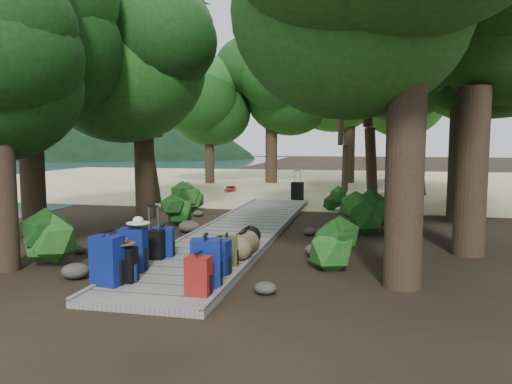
% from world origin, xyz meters
% --- Properties ---
extents(ground, '(120.00, 120.00, 0.00)m').
position_xyz_m(ground, '(0.00, 0.00, 0.00)').
color(ground, '#2E2117').
rests_on(ground, ground).
extents(sand_beach, '(40.00, 22.00, 0.02)m').
position_xyz_m(sand_beach, '(0.00, 16.00, 0.01)').
color(sand_beach, tan).
rests_on(sand_beach, ground).
extents(distant_hill, '(32.00, 16.00, 12.00)m').
position_xyz_m(distant_hill, '(-40.00, 48.00, 0.00)').
color(distant_hill, black).
rests_on(distant_hill, ground).
extents(boardwalk, '(2.00, 12.00, 0.12)m').
position_xyz_m(boardwalk, '(0.00, 1.00, 0.06)').
color(boardwalk, gray).
rests_on(boardwalk, ground).
extents(backpack_left_a, '(0.50, 0.39, 0.84)m').
position_xyz_m(backpack_left_a, '(-0.80, -4.20, 0.54)').
color(backpack_left_a, navy).
rests_on(backpack_left_a, boardwalk).
extents(backpack_left_b, '(0.35, 0.25, 0.61)m').
position_xyz_m(backpack_left_b, '(-0.61, -4.00, 0.43)').
color(backpack_left_b, black).
rests_on(backpack_left_b, boardwalk).
extents(backpack_left_c, '(0.47, 0.36, 0.81)m').
position_xyz_m(backpack_left_c, '(-0.79, -3.36, 0.52)').
color(backpack_left_c, navy).
rests_on(backpack_left_c, boardwalk).
extents(backpack_left_d, '(0.45, 0.36, 0.61)m').
position_xyz_m(backpack_left_d, '(-0.72, -2.25, 0.43)').
color(backpack_left_d, navy).
rests_on(backpack_left_d, boardwalk).
extents(backpack_right_a, '(0.36, 0.27, 0.62)m').
position_xyz_m(backpack_right_a, '(0.72, -4.39, 0.43)').
color(backpack_right_a, maroon).
rests_on(backpack_right_a, boardwalk).
extents(backpack_right_b, '(0.50, 0.40, 0.80)m').
position_xyz_m(backpack_right_b, '(0.70, -3.96, 0.52)').
color(backpack_right_b, navy).
rests_on(backpack_right_b, boardwalk).
extents(backpack_right_c, '(0.40, 0.31, 0.63)m').
position_xyz_m(backpack_right_c, '(0.67, -3.25, 0.43)').
color(backpack_right_c, navy).
rests_on(backpack_right_c, boardwalk).
extents(backpack_right_d, '(0.42, 0.34, 0.56)m').
position_xyz_m(backpack_right_d, '(0.65, -2.65, 0.40)').
color(backpack_right_d, '#3E4418').
rests_on(backpack_right_d, boardwalk).
extents(duffel_right_khaki, '(0.51, 0.70, 0.44)m').
position_xyz_m(duffel_right_khaki, '(0.77, -1.94, 0.34)').
color(duffel_right_khaki, brown).
rests_on(duffel_right_khaki, boardwalk).
extents(duffel_right_black, '(0.44, 0.68, 0.42)m').
position_xyz_m(duffel_right_black, '(0.70, -1.29, 0.33)').
color(duffel_right_black, black).
rests_on(duffel_right_black, boardwalk).
extents(suitcase_on_boardwalk, '(0.36, 0.20, 0.55)m').
position_xyz_m(suitcase_on_boardwalk, '(-0.78, -2.51, 0.40)').
color(suitcase_on_boardwalk, black).
rests_on(suitcase_on_boardwalk, boardwalk).
extents(lone_suitcase_on_sand, '(0.49, 0.36, 0.68)m').
position_xyz_m(lone_suitcase_on_sand, '(0.49, 7.98, 0.36)').
color(lone_suitcase_on_sand, black).
rests_on(lone_suitcase_on_sand, sand_beach).
extents(hat_brown, '(0.37, 0.37, 0.11)m').
position_xyz_m(hat_brown, '(-0.61, -4.04, 0.79)').
color(hat_brown, '#51351E').
rests_on(hat_brown, backpack_left_b).
extents(hat_white, '(0.39, 0.39, 0.13)m').
position_xyz_m(hat_white, '(-0.71, -3.31, 0.99)').
color(hat_white, silver).
rests_on(hat_white, backpack_left_c).
extents(kayak, '(0.89, 2.96, 0.29)m').
position_xyz_m(kayak, '(-2.87, 10.51, 0.17)').
color(kayak, '#AC0E18').
rests_on(kayak, sand_beach).
extents(sun_lounger, '(1.24, 2.06, 0.63)m').
position_xyz_m(sun_lounger, '(3.51, 10.21, 0.34)').
color(sun_lounger, silver).
rests_on(sun_lounger, sand_beach).
extents(tree_right_a, '(5.03, 5.03, 8.38)m').
position_xyz_m(tree_right_a, '(3.61, -2.95, 4.19)').
color(tree_right_a, black).
rests_on(tree_right_a, ground).
extents(tree_right_b, '(4.96, 4.96, 8.87)m').
position_xyz_m(tree_right_b, '(5.09, -0.35, 4.43)').
color(tree_right_b, black).
rests_on(tree_right_b, ground).
extents(tree_right_c, '(5.68, 5.68, 9.82)m').
position_xyz_m(tree_right_c, '(3.85, 2.00, 4.91)').
color(tree_right_c, black).
rests_on(tree_right_c, ground).
extents(tree_right_d, '(5.67, 5.67, 10.39)m').
position_xyz_m(tree_right_d, '(5.71, 4.27, 5.20)').
color(tree_right_d, black).
rests_on(tree_right_d, ground).
extents(tree_right_e, '(5.56, 5.56, 10.00)m').
position_xyz_m(tree_right_e, '(4.49, 7.47, 5.00)').
color(tree_right_e, black).
rests_on(tree_right_e, ground).
extents(tree_right_f, '(5.10, 5.10, 9.11)m').
position_xyz_m(tree_right_f, '(6.46, 8.94, 4.55)').
color(tree_right_f, black).
rests_on(tree_right_f, ground).
extents(tree_left_b, '(4.72, 4.72, 8.50)m').
position_xyz_m(tree_left_b, '(-5.07, -0.09, 4.25)').
color(tree_left_b, black).
rests_on(tree_left_b, ground).
extents(tree_left_c, '(4.81, 4.81, 8.37)m').
position_xyz_m(tree_left_c, '(-3.43, 2.84, 4.19)').
color(tree_left_c, black).
rests_on(tree_left_c, ground).
extents(tree_back_a, '(5.30, 5.30, 9.17)m').
position_xyz_m(tree_back_a, '(-1.92, 15.43, 4.59)').
color(tree_back_a, black).
rests_on(tree_back_a, ground).
extents(tree_back_b, '(4.89, 4.89, 8.73)m').
position_xyz_m(tree_back_b, '(2.16, 16.44, 4.37)').
color(tree_back_b, black).
rests_on(tree_back_b, ground).
extents(tree_back_c, '(4.89, 4.89, 8.80)m').
position_xyz_m(tree_back_c, '(4.57, 16.12, 4.40)').
color(tree_back_c, black).
rests_on(tree_back_c, ground).
extents(tree_back_d, '(4.24, 4.24, 7.06)m').
position_xyz_m(tree_back_d, '(-5.08, 14.42, 3.53)').
color(tree_back_d, black).
rests_on(tree_back_d, ground).
extents(palm_right_a, '(4.78, 4.78, 8.15)m').
position_xyz_m(palm_right_a, '(3.43, 5.61, 4.07)').
color(palm_right_a, '#154513').
rests_on(palm_right_a, ground).
extents(palm_right_b, '(3.96, 3.96, 7.65)m').
position_xyz_m(palm_right_b, '(5.36, 10.96, 3.83)').
color(palm_right_b, '#154513').
rests_on(palm_right_b, ground).
extents(palm_right_c, '(3.92, 3.92, 6.24)m').
position_xyz_m(palm_right_c, '(2.35, 11.80, 3.12)').
color(palm_right_c, '#154513').
rests_on(palm_right_c, ground).
extents(palm_left_a, '(4.54, 4.54, 7.22)m').
position_xyz_m(palm_left_a, '(-4.70, 5.97, 3.61)').
color(palm_left_a, '#154513').
rests_on(palm_left_a, ground).
extents(rock_left_a, '(0.48, 0.43, 0.26)m').
position_xyz_m(rock_left_a, '(-1.71, -3.63, 0.13)').
color(rock_left_a, '#4C473F').
rests_on(rock_left_a, ground).
extents(rock_left_b, '(0.34, 0.30, 0.19)m').
position_xyz_m(rock_left_b, '(-2.70, -1.94, 0.09)').
color(rock_left_b, '#4C473F').
rests_on(rock_left_b, ground).
extents(rock_left_c, '(0.56, 0.50, 0.31)m').
position_xyz_m(rock_left_c, '(-1.28, 0.75, 0.15)').
color(rock_left_c, '#4C473F').
rests_on(rock_left_c, ground).
extents(rock_left_d, '(0.32, 0.29, 0.18)m').
position_xyz_m(rock_left_d, '(-1.93, 3.33, 0.09)').
color(rock_left_d, '#4C473F').
rests_on(rock_left_d, ground).
extents(rock_right_a, '(0.34, 0.31, 0.19)m').
position_xyz_m(rock_right_a, '(1.57, -3.78, 0.09)').
color(rock_right_a, '#4C473F').
rests_on(rock_right_a, ground).
extents(rock_right_b, '(0.50, 0.45, 0.27)m').
position_xyz_m(rock_right_b, '(2.11, -1.19, 0.14)').
color(rock_right_b, '#4C473F').
rests_on(rock_right_b, ground).
extents(rock_right_c, '(0.34, 0.31, 0.19)m').
position_xyz_m(rock_right_c, '(1.71, 1.03, 0.09)').
color(rock_right_c, '#4C473F').
rests_on(rock_right_c, ground).
extents(rock_right_d, '(0.48, 0.43, 0.26)m').
position_xyz_m(rock_right_d, '(2.98, 4.15, 0.13)').
color(rock_right_d, '#4C473F').
rests_on(rock_right_d, ground).
extents(shrub_left_a, '(1.12, 1.12, 1.01)m').
position_xyz_m(shrub_left_a, '(-2.72, -2.97, 0.50)').
color(shrub_left_a, '#164B19').
rests_on(shrub_left_a, ground).
extents(shrub_left_b, '(0.93, 0.93, 0.84)m').
position_xyz_m(shrub_left_b, '(-1.89, 1.49, 0.42)').
color(shrub_left_b, '#164B19').
rests_on(shrub_left_b, ground).
extents(shrub_left_c, '(1.15, 1.15, 1.03)m').
position_xyz_m(shrub_left_c, '(-2.50, 4.06, 0.52)').
color(shrub_left_c, '#164B19').
rests_on(shrub_left_c, ground).
extents(shrub_right_a, '(0.98, 0.98, 0.88)m').
position_xyz_m(shrub_right_a, '(2.49, -2.00, 0.44)').
color(shrub_right_a, '#164B19').
rests_on(shrub_right_a, ground).
extents(shrub_right_b, '(1.23, 1.23, 1.11)m').
position_xyz_m(shrub_right_b, '(2.99, 1.53, 0.55)').
color(shrub_right_b, '#164B19').
rests_on(shrub_right_b, ground).
extents(shrub_right_c, '(0.74, 0.74, 0.67)m').
position_xyz_m(shrub_right_c, '(2.05, 5.36, 0.33)').
color(shrub_right_c, '#164B19').
rests_on(shrub_right_c, ground).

